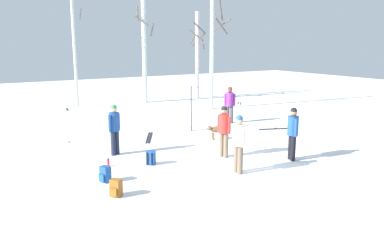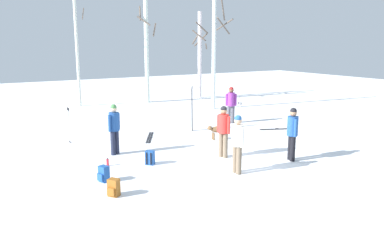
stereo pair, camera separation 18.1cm
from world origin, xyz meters
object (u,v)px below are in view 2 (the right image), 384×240
Objects in this scene: person_0 at (237,140)px; person_1 at (231,102)px; ski_pair_lying_0 at (150,137)px; birch_tree_3 at (200,53)px; backpack_2 at (104,174)px; person_4 at (223,128)px; person_2 at (114,126)px; birch_tree_1 at (146,43)px; ski_pair_lying_1 at (278,129)px; ski_poles_0 at (240,118)px; ski_pair_planted_0 at (192,109)px; backpack_0 at (114,188)px; ski_poles_1 at (69,125)px; person_3 at (292,131)px; backpack_1 at (150,158)px; birch_tree_2 at (215,41)px; dog at (217,130)px; birch_tree_0 at (76,36)px; water_bottle_0 at (108,162)px.

person_1 is (4.05, 5.86, 0.00)m from person_0.
ski_pair_lying_0 is at bearing 94.48° from person_0.
backpack_2 is at bearing -130.56° from birch_tree_3.
person_0 is at bearing -110.74° from person_4.
person_2 is (-2.38, 3.65, 0.00)m from person_0.
ski_pair_lying_0 is 10.00m from birch_tree_1.
ski_poles_0 is (-2.23, -0.13, 0.73)m from ski_pair_lying_1.
backpack_0 is at bearing -135.53° from ski_pair_planted_0.
person_1 is 0.89× the size of ski_pair_planted_0.
ski_pair_planted_0 is 1.41× the size of ski_poles_1.
birch_tree_1 is at bearing 85.51° from person_3.
ski_pair_planted_0 is 4.38× the size of backpack_1.
backpack_1 is 0.08× the size of birch_tree_3.
backpack_0 is 17.85m from birch_tree_3.
ski_pair_planted_0 is 6.66m from backpack_2.
ski_pair_lying_1 is 7.11m from backpack_1.
person_4 is 1.25× the size of ski_poles_1.
ski_pair_lying_1 is at bearing -95.30° from birch_tree_2.
backpack_0 is at bearing 179.63° from person_3.
ski_pair_lying_1 is (3.41, -1.62, -0.95)m from ski_pair_planted_0.
person_0 is at bearing -60.12° from ski_poles_1.
birch_tree_0 is at bearing 102.62° from dog.
ski_pair_lying_1 is 1.15× the size of ski_poles_0.
person_4 is at bearing -35.80° from person_2.
ski_pair_planted_0 reaches higher than person_2.
birch_tree_1 reaches higher than ski_pair_planted_0.
ski_pair_lying_1 is 6.68× the size of water_bottle_0.
person_3 reaches higher than ski_poles_1.
person_4 reaches higher than backpack_2.
birch_tree_2 reaches higher than person_4.
water_bottle_0 is at bearing 139.69° from person_0.
birch_tree_0 reaches higher than birch_tree_3.
person_3 is 1.23× the size of ski_poles_0.
dog is at bearing 64.18° from person_0.
ski_pair_lying_0 is at bearing 45.43° from water_bottle_0.
backpack_0 is at bearing 177.54° from person_0.
birch_tree_0 reaches higher than ski_pair_lying_0.
dog is 10.79m from birch_tree_1.
person_3 is 5.82m from ski_pair_lying_0.
birch_tree_3 is (1.70, 4.31, -0.82)m from birch_tree_2.
birch_tree_2 is at bearing 36.48° from ski_pair_lying_0.
person_2 is 0.22× the size of birch_tree_0.
backpack_2 is 16.94m from birch_tree_3.
backpack_1 is at bearing -156.42° from dog.
person_3 is at bearing -99.40° from ski_poles_0.
ski_pair_lying_0 is at bearing 142.81° from dog.
dog is at bearing -24.06° from ski_poles_1.
person_3 is (4.64, -3.53, 0.00)m from person_2.
birch_tree_2 reaches higher than person_1.
ski_poles_0 is 1.02× the size of ski_poles_1.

